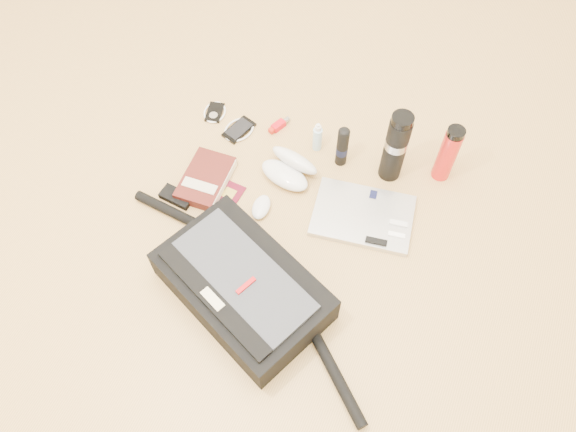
{
  "coord_description": "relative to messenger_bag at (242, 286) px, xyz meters",
  "views": [
    {
      "loc": [
        0.4,
        -0.78,
        1.61
      ],
      "look_at": [
        0.02,
        0.08,
        0.06
      ],
      "focal_mm": 35.0,
      "sensor_mm": 36.0,
      "label": 1
    }
  ],
  "objects": [
    {
      "name": "ground",
      "position": [
        0.01,
        0.2,
        -0.07
      ],
      "size": [
        4.0,
        4.0,
        0.0
      ],
      "primitive_type": "plane",
      "color": "tan",
      "rests_on": "ground"
    },
    {
      "name": "messenger_bag",
      "position": [
        0.0,
        0.0,
        0.0
      ],
      "size": [
        0.97,
        0.5,
        0.14
      ],
      "rotation": [
        0.0,
        0.0,
        -0.4
      ],
      "color": "black",
      "rests_on": "ground"
    },
    {
      "name": "laptop",
      "position": [
        0.25,
        0.41,
        -0.05
      ],
      "size": [
        0.36,
        0.28,
        0.03
      ],
      "rotation": [
        0.0,
        0.0,
        0.16
      ],
      "color": "#B7B6B9",
      "rests_on": "ground"
    },
    {
      "name": "book",
      "position": [
        -0.3,
        0.33,
        -0.05
      ],
      "size": [
        0.16,
        0.23,
        0.04
      ],
      "rotation": [
        0.0,
        0.0,
        0.07
      ],
      "color": "#451410",
      "rests_on": "ground"
    },
    {
      "name": "passport",
      "position": [
        -0.21,
        0.31,
        -0.06
      ],
      "size": [
        0.09,
        0.12,
        0.01
      ],
      "rotation": [
        0.0,
        0.0,
        -0.06
      ],
      "color": "#4F0919",
      "rests_on": "ground"
    },
    {
      "name": "mouse",
      "position": [
        -0.08,
        0.3,
        -0.05
      ],
      "size": [
        0.07,
        0.11,
        0.03
      ],
      "rotation": [
        0.0,
        0.0,
        0.11
      ],
      "color": "silver",
      "rests_on": "ground"
    },
    {
      "name": "sunglasses_case",
      "position": [
        -0.05,
        0.48,
        -0.03
      ],
      "size": [
        0.22,
        0.19,
        0.11
      ],
      "rotation": [
        0.0,
        0.0,
        -0.22
      ],
      "color": "silver",
      "rests_on": "ground"
    },
    {
      "name": "ipod",
      "position": [
        -0.42,
        0.62,
        -0.06
      ],
      "size": [
        0.1,
        0.11,
        0.01
      ],
      "rotation": [
        0.0,
        0.0,
        0.24
      ],
      "color": "black",
      "rests_on": "ground"
    },
    {
      "name": "phone",
      "position": [
        -0.3,
        0.58,
        -0.06
      ],
      "size": [
        0.12,
        0.14,
        0.01
      ],
      "rotation": [
        0.0,
        0.0,
        -0.3
      ],
      "color": "black",
      "rests_on": "ground"
    },
    {
      "name": "inhaler",
      "position": [
        -0.17,
        0.66,
        -0.05
      ],
      "size": [
        0.05,
        0.09,
        0.03
      ],
      "rotation": [
        0.0,
        0.0,
        -0.4
      ],
      "color": "red",
      "rests_on": "ground"
    },
    {
      "name": "spray_bottle",
      "position": [
        -0.01,
        0.62,
        -0.01
      ],
      "size": [
        0.04,
        0.04,
        0.13
      ],
      "rotation": [
        0.0,
        0.0,
        0.07
      ],
      "color": "#A6D0E6",
      "rests_on": "ground"
    },
    {
      "name": "aerosol_can",
      "position": [
        0.09,
        0.6,
        0.02
      ],
      "size": [
        0.05,
        0.05,
        0.18
      ],
      "rotation": [
        0.0,
        0.0,
        0.14
      ],
      "color": "black",
      "rests_on": "ground"
    },
    {
      "name": "thermos_black",
      "position": [
        0.27,
        0.62,
        0.08
      ],
      "size": [
        0.08,
        0.08,
        0.3
      ],
      "rotation": [
        0.0,
        0.0,
        0.06
      ],
      "color": "black",
      "rests_on": "ground"
    },
    {
      "name": "thermos_red",
      "position": [
        0.43,
        0.69,
        0.05
      ],
      "size": [
        0.08,
        0.08,
        0.24
      ],
      "rotation": [
        0.0,
        0.0,
        0.38
      ],
      "color": "red",
      "rests_on": "ground"
    }
  ]
}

